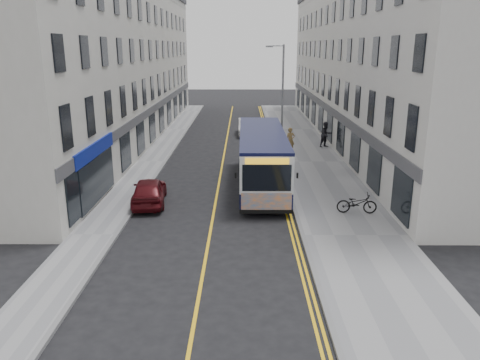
{
  "coord_description": "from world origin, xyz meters",
  "views": [
    {
      "loc": [
        1.44,
        -19.76,
        7.87
      ],
      "look_at": [
        1.29,
        2.1,
        1.6
      ],
      "focal_mm": 35.0,
      "sensor_mm": 36.0,
      "label": 1
    }
  ],
  "objects_px": {
    "city_bus": "(262,157)",
    "car_white": "(247,127)",
    "pedestrian_near": "(290,140)",
    "pedestrian_far": "(326,135)",
    "bicycle": "(357,203)",
    "car_maroon": "(149,191)",
    "streetlamp": "(281,97)"
  },
  "relations": [
    {
      "from": "car_white",
      "to": "car_maroon",
      "type": "bearing_deg",
      "value": -105.55
    },
    {
      "from": "city_bus",
      "to": "pedestrian_far",
      "type": "height_order",
      "value": "city_bus"
    },
    {
      "from": "streetlamp",
      "to": "city_bus",
      "type": "relative_size",
      "value": 0.72
    },
    {
      "from": "streetlamp",
      "to": "car_maroon",
      "type": "relative_size",
      "value": 1.95
    },
    {
      "from": "streetlamp",
      "to": "car_white",
      "type": "relative_size",
      "value": 1.79
    },
    {
      "from": "pedestrian_far",
      "to": "car_maroon",
      "type": "distance_m",
      "value": 17.83
    },
    {
      "from": "pedestrian_near",
      "to": "pedestrian_far",
      "type": "distance_m",
      "value": 3.54
    },
    {
      "from": "bicycle",
      "to": "car_white",
      "type": "relative_size",
      "value": 0.43
    },
    {
      "from": "pedestrian_near",
      "to": "car_maroon",
      "type": "height_order",
      "value": "pedestrian_near"
    },
    {
      "from": "city_bus",
      "to": "pedestrian_near",
      "type": "bearing_deg",
      "value": 73.86
    },
    {
      "from": "city_bus",
      "to": "car_white",
      "type": "height_order",
      "value": "city_bus"
    },
    {
      "from": "city_bus",
      "to": "pedestrian_far",
      "type": "xyz_separation_m",
      "value": [
        5.47,
        10.47,
        -0.63
      ]
    },
    {
      "from": "bicycle",
      "to": "city_bus",
      "type": "bearing_deg",
      "value": 46.36
    },
    {
      "from": "streetlamp",
      "to": "pedestrian_far",
      "type": "bearing_deg",
      "value": 36.84
    },
    {
      "from": "pedestrian_near",
      "to": "car_white",
      "type": "height_order",
      "value": "pedestrian_near"
    },
    {
      "from": "streetlamp",
      "to": "pedestrian_near",
      "type": "height_order",
      "value": "streetlamp"
    },
    {
      "from": "bicycle",
      "to": "car_maroon",
      "type": "xyz_separation_m",
      "value": [
        -10.31,
        1.65,
        0.08
      ]
    },
    {
      "from": "city_bus",
      "to": "car_white",
      "type": "xyz_separation_m",
      "value": [
        -0.73,
        16.43,
        -1.02
      ]
    },
    {
      "from": "pedestrian_near",
      "to": "car_maroon",
      "type": "distance_m",
      "value": 14.5
    },
    {
      "from": "city_bus",
      "to": "bicycle",
      "type": "relative_size",
      "value": 5.82
    },
    {
      "from": "city_bus",
      "to": "pedestrian_near",
      "type": "distance_m",
      "value": 8.96
    },
    {
      "from": "bicycle",
      "to": "pedestrian_far",
      "type": "bearing_deg",
      "value": 0.39
    },
    {
      "from": "city_bus",
      "to": "car_maroon",
      "type": "height_order",
      "value": "city_bus"
    },
    {
      "from": "pedestrian_near",
      "to": "pedestrian_far",
      "type": "relative_size",
      "value": 0.93
    },
    {
      "from": "streetlamp",
      "to": "pedestrian_near",
      "type": "bearing_deg",
      "value": 49.3
    },
    {
      "from": "city_bus",
      "to": "car_maroon",
      "type": "bearing_deg",
      "value": -151.43
    },
    {
      "from": "car_maroon",
      "to": "car_white",
      "type": "bearing_deg",
      "value": -111.08
    },
    {
      "from": "streetlamp",
      "to": "city_bus",
      "type": "bearing_deg",
      "value": -102.19
    },
    {
      "from": "bicycle",
      "to": "pedestrian_far",
      "type": "relative_size",
      "value": 0.94
    },
    {
      "from": "pedestrian_near",
      "to": "streetlamp",
      "type": "bearing_deg",
      "value": -141.05
    },
    {
      "from": "city_bus",
      "to": "pedestrian_far",
      "type": "bearing_deg",
      "value": 62.4
    },
    {
      "from": "car_white",
      "to": "streetlamp",
      "type": "bearing_deg",
      "value": -75.71
    }
  ]
}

